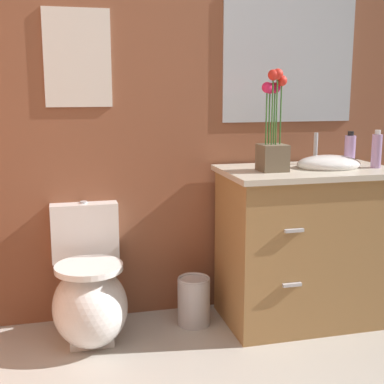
{
  "coord_description": "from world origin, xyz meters",
  "views": [
    {
      "loc": [
        -0.69,
        -1.14,
        1.29
      ],
      "look_at": [
        -0.05,
        1.41,
        0.78
      ],
      "focal_mm": 49.56,
      "sensor_mm": 36.0,
      "label": 1
    }
  ],
  "objects_px": {
    "toilet": "(89,295)",
    "flower_vase": "(273,136)",
    "wall_mirror": "(289,60)",
    "vanity_cabinet": "(306,243)",
    "lotion_bottle": "(350,149)",
    "trash_bin": "(194,301)",
    "wall_poster": "(78,58)",
    "soap_bottle": "(377,150)"
  },
  "relations": [
    {
      "from": "toilet",
      "to": "flower_vase",
      "type": "distance_m",
      "value": 1.26
    },
    {
      "from": "wall_mirror",
      "to": "flower_vase",
      "type": "bearing_deg",
      "value": -124.81
    },
    {
      "from": "vanity_cabinet",
      "to": "lotion_bottle",
      "type": "distance_m",
      "value": 0.59
    },
    {
      "from": "toilet",
      "to": "flower_vase",
      "type": "bearing_deg",
      "value": -3.25
    },
    {
      "from": "lotion_bottle",
      "to": "vanity_cabinet",
      "type": "bearing_deg",
      "value": -162.97
    },
    {
      "from": "vanity_cabinet",
      "to": "trash_bin",
      "type": "height_order",
      "value": "vanity_cabinet"
    },
    {
      "from": "toilet",
      "to": "flower_vase",
      "type": "height_order",
      "value": "flower_vase"
    },
    {
      "from": "vanity_cabinet",
      "to": "trash_bin",
      "type": "xyz_separation_m",
      "value": [
        -0.63,
        0.07,
        -0.31
      ]
    },
    {
      "from": "toilet",
      "to": "trash_bin",
      "type": "xyz_separation_m",
      "value": [
        0.57,
        0.05,
        -0.11
      ]
    },
    {
      "from": "trash_bin",
      "to": "wall_poster",
      "type": "relative_size",
      "value": 0.54
    },
    {
      "from": "toilet",
      "to": "vanity_cabinet",
      "type": "xyz_separation_m",
      "value": [
        1.2,
        -0.03,
        0.2
      ]
    },
    {
      "from": "vanity_cabinet",
      "to": "soap_bottle",
      "type": "relative_size",
      "value": 5.05
    },
    {
      "from": "trash_bin",
      "to": "wall_mirror",
      "type": "distance_m",
      "value": 1.47
    },
    {
      "from": "vanity_cabinet",
      "to": "wall_mirror",
      "type": "xyz_separation_m",
      "value": [
        -0.0,
        0.29,
        1.01
      ]
    },
    {
      "from": "soap_bottle",
      "to": "flower_vase",
      "type": "bearing_deg",
      "value": 177.01
    },
    {
      "from": "trash_bin",
      "to": "wall_poster",
      "type": "xyz_separation_m",
      "value": [
        -0.57,
        0.22,
        1.31
      ]
    },
    {
      "from": "toilet",
      "to": "lotion_bottle",
      "type": "height_order",
      "value": "lotion_bottle"
    },
    {
      "from": "vanity_cabinet",
      "to": "flower_vase",
      "type": "bearing_deg",
      "value": -172.82
    },
    {
      "from": "vanity_cabinet",
      "to": "wall_mirror",
      "type": "distance_m",
      "value": 1.05
    },
    {
      "from": "vanity_cabinet",
      "to": "wall_poster",
      "type": "bearing_deg",
      "value": 166.19
    },
    {
      "from": "toilet",
      "to": "lotion_bottle",
      "type": "bearing_deg",
      "value": 2.47
    },
    {
      "from": "wall_mirror",
      "to": "vanity_cabinet",
      "type": "bearing_deg",
      "value": -89.47
    },
    {
      "from": "toilet",
      "to": "lotion_bottle",
      "type": "xyz_separation_m",
      "value": [
        1.49,
        0.06,
        0.71
      ]
    },
    {
      "from": "wall_mirror",
      "to": "trash_bin",
      "type": "bearing_deg",
      "value": -160.41
    },
    {
      "from": "soap_bottle",
      "to": "toilet",
      "type": "bearing_deg",
      "value": 176.85
    },
    {
      "from": "flower_vase",
      "to": "soap_bottle",
      "type": "bearing_deg",
      "value": -2.99
    },
    {
      "from": "vanity_cabinet",
      "to": "wall_mirror",
      "type": "height_order",
      "value": "wall_mirror"
    },
    {
      "from": "vanity_cabinet",
      "to": "wall_poster",
      "type": "xyz_separation_m",
      "value": [
        -1.2,
        0.29,
        1.0
      ]
    },
    {
      "from": "vanity_cabinet",
      "to": "wall_poster",
      "type": "height_order",
      "value": "wall_poster"
    },
    {
      "from": "soap_bottle",
      "to": "lotion_bottle",
      "type": "relative_size",
      "value": 1.09
    },
    {
      "from": "vanity_cabinet",
      "to": "lotion_bottle",
      "type": "xyz_separation_m",
      "value": [
        0.3,
        0.09,
        0.51
      ]
    },
    {
      "from": "flower_vase",
      "to": "wall_poster",
      "type": "bearing_deg",
      "value": 161.59
    },
    {
      "from": "lotion_bottle",
      "to": "wall_poster",
      "type": "xyz_separation_m",
      "value": [
        -1.49,
        0.2,
        0.5
      ]
    },
    {
      "from": "toilet",
      "to": "soap_bottle",
      "type": "height_order",
      "value": "soap_bottle"
    },
    {
      "from": "trash_bin",
      "to": "lotion_bottle",
      "type": "bearing_deg",
      "value": 1.18
    },
    {
      "from": "lotion_bottle",
      "to": "trash_bin",
      "type": "height_order",
      "value": "lotion_bottle"
    },
    {
      "from": "toilet",
      "to": "vanity_cabinet",
      "type": "relative_size",
      "value": 0.66
    },
    {
      "from": "vanity_cabinet",
      "to": "flower_vase",
      "type": "distance_m",
      "value": 0.64
    },
    {
      "from": "lotion_bottle",
      "to": "wall_mirror",
      "type": "bearing_deg",
      "value": 145.84
    },
    {
      "from": "lotion_bottle",
      "to": "wall_poster",
      "type": "relative_size",
      "value": 0.38
    },
    {
      "from": "vanity_cabinet",
      "to": "trash_bin",
      "type": "relative_size",
      "value": 3.84
    },
    {
      "from": "toilet",
      "to": "wall_poster",
      "type": "bearing_deg",
      "value": 90.0
    }
  ]
}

